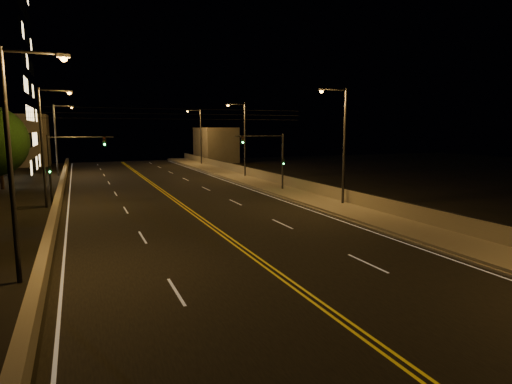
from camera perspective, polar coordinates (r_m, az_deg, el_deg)
name	(u,v)px	position (r m, az deg, el deg)	size (l,w,h in m)	color
road	(214,229)	(27.12, -5.56, -4.87)	(18.00, 120.00, 0.02)	black
sidewalk	(357,213)	(31.90, 13.32, -2.78)	(3.60, 120.00, 0.30)	gray
curb	(335,216)	(30.87, 10.50, -3.21)	(0.14, 120.00, 0.15)	gray
parapet_wall	(376,203)	(32.77, 15.70, -1.42)	(0.30, 120.00, 1.00)	gray
jersey_barrier	(50,236)	(25.95, -25.80, -5.35)	(0.45, 120.00, 0.87)	gray
distant_building_right	(215,145)	(81.34, -5.43, 6.30)	(6.00, 10.00, 6.38)	slate
distant_building_left	(22,140)	(81.76, -28.72, 6.06)	(8.00, 8.00, 8.53)	slate
parapet_rail	(376,196)	(32.69, 15.73, -0.50)	(0.06, 0.06, 120.00)	black
lane_markings	(215,229)	(27.05, -5.51, -4.88)	(17.32, 116.00, 0.00)	silver
streetlight_1	(342,140)	(34.46, 11.34, 6.88)	(2.55, 0.28, 9.35)	#2D2D33
streetlight_2	(243,135)	(53.79, -1.77, 7.56)	(2.55, 0.28, 9.35)	#2D2D33
streetlight_3	(199,133)	(73.29, -7.58, 7.74)	(2.55, 0.28, 9.35)	#2D2D33
streetlight_4	(17,151)	(19.42, -29.30, 4.83)	(2.55, 0.28, 9.35)	#2D2D33
streetlight_5	(46,140)	(37.58, -26.25, 6.29)	(2.55, 0.28, 9.35)	#2D2D33
streetlight_6	(58,135)	(62.92, -24.93, 6.92)	(2.55, 0.28, 9.35)	#2D2D33
traffic_signal_right	(273,155)	(41.88, 2.31, 4.93)	(5.11, 0.31, 5.74)	#2D2D33
traffic_signal_left	(63,161)	(37.97, -24.29, 3.82)	(5.11, 0.31, 5.74)	#2D2D33
overhead_wires	(178,114)	(35.60, -10.34, 10.19)	(22.00, 0.03, 0.83)	black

